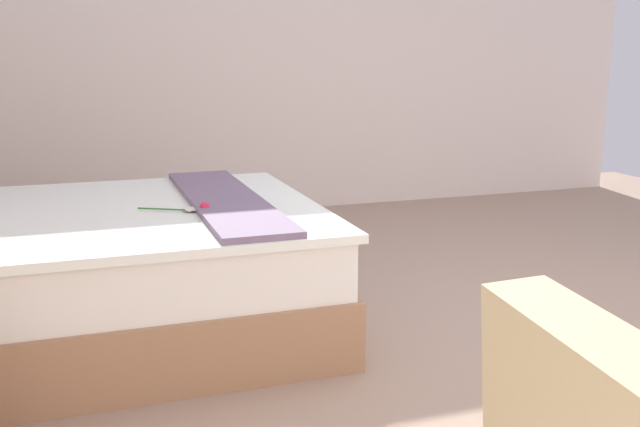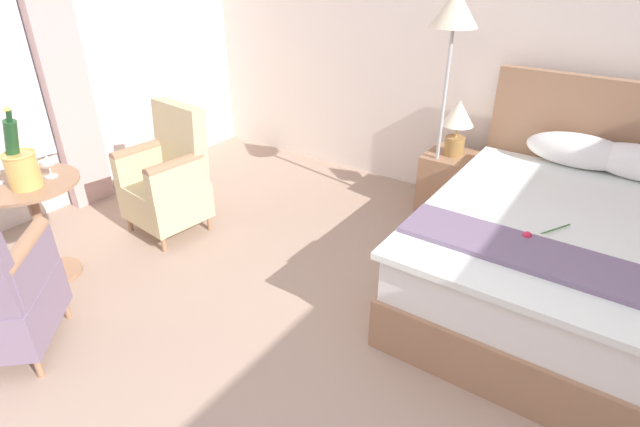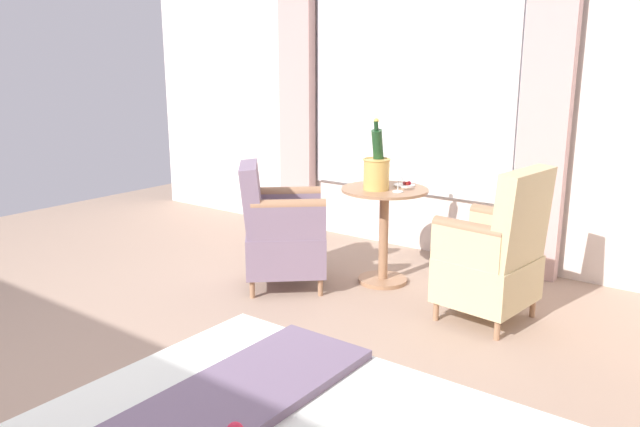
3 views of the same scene
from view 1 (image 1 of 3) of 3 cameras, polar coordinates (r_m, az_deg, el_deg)
The scene contains 3 objects.
ground_plane at distance 3.81m, azimuth 16.11°, elevation -9.15°, with size 7.99×7.99×0.00m, color tan.
wall_far_side at distance 6.52m, azimuth -0.22°, elevation 12.71°, with size 0.12×6.33×2.78m.
bed at distance 3.69m, azimuth -17.03°, elevation -4.02°, with size 1.76×2.06×1.24m.
Camera 1 is at (-2.87, 2.08, 1.38)m, focal length 40.00 mm.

